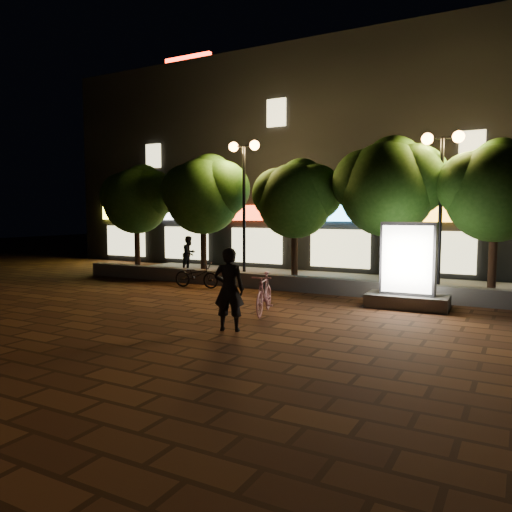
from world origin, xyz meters
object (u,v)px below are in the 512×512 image
Objects in this scene: tree_left at (205,192)px; street_lamp_left at (244,175)px; street_lamp_right at (442,170)px; rider at (229,289)px; scooter_pink at (264,293)px; tree_mid at (297,196)px; pedestrian at (189,253)px; tree_right at (390,183)px; scooter_parked at (197,275)px; ad_kiosk at (408,273)px; tree_far_right at (498,187)px; tree_far_left at (138,197)px.

street_lamp_left reaches higher than tree_left.
rider is (-3.35, -7.01, -2.97)m from street_lamp_right.
scooter_pink is at bearing -55.27° from street_lamp_left.
tree_mid is at bearing 176.96° from street_lamp_right.
street_lamp_left is at bearing -109.62° from pedestrian.
tree_right reaches higher than scooter_pink.
tree_right is at bearing -122.51° from rider.
scooter_pink is (-3.51, -5.04, -3.36)m from street_lamp_right.
scooter_parked is (-6.00, -2.46, -3.13)m from tree_right.
ad_kiosk is 5.45m from rider.
pedestrian is at bearing 169.72° from tree_mid.
ad_kiosk is at bearing -126.92° from tree_far_right.
tree_far_left is at bearing 167.50° from ad_kiosk.
ad_kiosk is at bearing -98.42° from scooter_parked.
tree_far_right is 4.12m from ad_kiosk.
tree_right is (7.30, 0.00, 0.12)m from tree_left.
pedestrian is (-1.56, 1.01, -2.61)m from tree_left.
tree_left is at bearing 172.30° from street_lamp_left.
tree_mid is 6.12m from pedestrian.
street_lamp_right is at bearing 0.00° from street_lamp_left.
pedestrian is at bearing -68.52° from rider.
tree_mid is 0.89× the size of tree_right.
street_lamp_right is 2.97× the size of scooter_parked.
scooter_parked is 4.51m from pedestrian.
tree_right is 9.32m from pedestrian.
tree_far_right is at bearing -81.85° from scooter_parked.
tree_far_left is 10.76m from scooter_pink.
ad_kiosk is 1.55× the size of pedestrian.
rider is at bearing -122.15° from ad_kiosk.
rider is 1.22× the size of pedestrian.
tree_far_left is at bearing 117.64° from pedestrian.
pedestrian is (-12.05, 1.01, -2.53)m from tree_far_right.
tree_far_left is 0.95× the size of tree_left.
street_lamp_right is 2.69× the size of rider.
rider is 6.47m from scooter_parked.
tree_mid is at bearing -180.00° from tree_far_right.
rider is at bearing -77.57° from tree_mid.
tree_mid is at bearing -96.91° from rider.
ad_kiosk is at bearing -141.49° from rider.
tree_right is at bearing 0.00° from tree_left.
tree_far_right is at bearing 0.00° from tree_mid.
street_lamp_right is (8.95, -0.26, 0.45)m from tree_left.
tree_left is at bearing 180.00° from tree_mid.
pedestrian is (-8.86, 1.01, -2.73)m from tree_right.
scooter_pink is at bearing -109.35° from tree_right.
scooter_pink is at bearing -133.65° from tree_far_right.
rider is (-4.90, -7.28, -2.44)m from tree_far_right.
tree_far_left reaches higher than scooter_pink.
pedestrian is (-3.50, 1.27, -3.19)m from street_lamp_left.
tree_mid is 0.87× the size of street_lamp_left.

